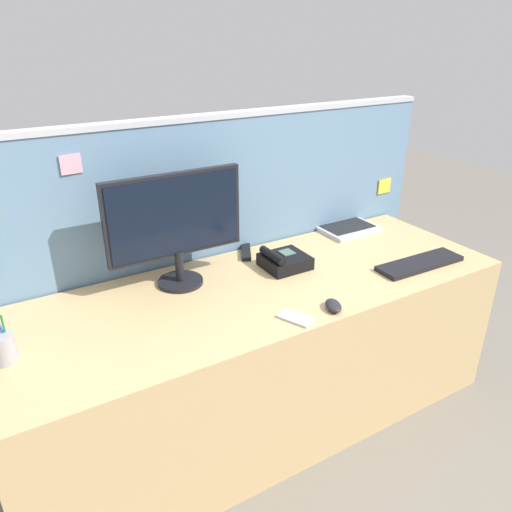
{
  "coord_description": "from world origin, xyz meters",
  "views": [
    {
      "loc": [
        -0.97,
        -1.57,
        1.7
      ],
      "look_at": [
        0.0,
        0.05,
        0.83
      ],
      "focal_mm": 34.44,
      "sensor_mm": 36.0,
      "label": 1
    }
  ],
  "objects_px": {
    "desk_phone": "(284,261)",
    "cell_phone_silver_slab": "(296,318)",
    "tv_remote": "(246,252)",
    "laptop": "(342,217)",
    "computer_mouse_right_hand": "(333,306)",
    "pen_cup": "(2,348)",
    "desktop_monitor": "(175,221)",
    "keyboard_main": "(420,263)"
  },
  "relations": [
    {
      "from": "desk_phone",
      "to": "computer_mouse_right_hand",
      "type": "xyz_separation_m",
      "value": [
        -0.04,
        -0.41,
        -0.02
      ]
    },
    {
      "from": "laptop",
      "to": "tv_remote",
      "type": "relative_size",
      "value": 1.8
    },
    {
      "from": "laptop",
      "to": "computer_mouse_right_hand",
      "type": "relative_size",
      "value": 3.06
    },
    {
      "from": "desktop_monitor",
      "to": "cell_phone_silver_slab",
      "type": "relative_size",
      "value": 4.33
    },
    {
      "from": "pen_cup",
      "to": "tv_remote",
      "type": "bearing_deg",
      "value": 16.65
    },
    {
      "from": "desk_phone",
      "to": "tv_remote",
      "type": "height_order",
      "value": "desk_phone"
    },
    {
      "from": "laptop",
      "to": "pen_cup",
      "type": "height_order",
      "value": "laptop"
    },
    {
      "from": "keyboard_main",
      "to": "computer_mouse_right_hand",
      "type": "bearing_deg",
      "value": -168.75
    },
    {
      "from": "laptop",
      "to": "tv_remote",
      "type": "xyz_separation_m",
      "value": [
        -0.63,
        -0.04,
        -0.05
      ]
    },
    {
      "from": "desk_phone",
      "to": "computer_mouse_right_hand",
      "type": "height_order",
      "value": "desk_phone"
    },
    {
      "from": "pen_cup",
      "to": "laptop",
      "type": "bearing_deg",
      "value": 12.07
    },
    {
      "from": "computer_mouse_right_hand",
      "to": "pen_cup",
      "type": "relative_size",
      "value": 0.53
    },
    {
      "from": "keyboard_main",
      "to": "laptop",
      "type": "bearing_deg",
      "value": 91.1
    },
    {
      "from": "cell_phone_silver_slab",
      "to": "tv_remote",
      "type": "distance_m",
      "value": 0.62
    },
    {
      "from": "pen_cup",
      "to": "tv_remote",
      "type": "xyz_separation_m",
      "value": [
        1.1,
        0.33,
        -0.04
      ]
    },
    {
      "from": "desk_phone",
      "to": "cell_phone_silver_slab",
      "type": "height_order",
      "value": "desk_phone"
    },
    {
      "from": "keyboard_main",
      "to": "desktop_monitor",
      "type": "bearing_deg",
      "value": 159.51
    },
    {
      "from": "cell_phone_silver_slab",
      "to": "tv_remote",
      "type": "bearing_deg",
      "value": 54.36
    },
    {
      "from": "desktop_monitor",
      "to": "computer_mouse_right_hand",
      "type": "relative_size",
      "value": 5.82
    },
    {
      "from": "desktop_monitor",
      "to": "keyboard_main",
      "type": "xyz_separation_m",
      "value": [
        1.02,
        -0.41,
        -0.27
      ]
    },
    {
      "from": "desktop_monitor",
      "to": "keyboard_main",
      "type": "height_order",
      "value": "desktop_monitor"
    },
    {
      "from": "pen_cup",
      "to": "computer_mouse_right_hand",
      "type": "bearing_deg",
      "value": -14.5
    },
    {
      "from": "computer_mouse_right_hand",
      "to": "cell_phone_silver_slab",
      "type": "bearing_deg",
      "value": -163.39
    },
    {
      "from": "tv_remote",
      "to": "desktop_monitor",
      "type": "bearing_deg",
      "value": -136.52
    },
    {
      "from": "desk_phone",
      "to": "keyboard_main",
      "type": "relative_size",
      "value": 0.45
    },
    {
      "from": "cell_phone_silver_slab",
      "to": "tv_remote",
      "type": "relative_size",
      "value": 0.79
    },
    {
      "from": "desk_phone",
      "to": "pen_cup",
      "type": "relative_size",
      "value": 1.06
    },
    {
      "from": "tv_remote",
      "to": "laptop",
      "type": "bearing_deg",
      "value": 31.59
    },
    {
      "from": "cell_phone_silver_slab",
      "to": "keyboard_main",
      "type": "bearing_deg",
      "value": -17.25
    },
    {
      "from": "desk_phone",
      "to": "pen_cup",
      "type": "height_order",
      "value": "pen_cup"
    },
    {
      "from": "computer_mouse_right_hand",
      "to": "tv_remote",
      "type": "relative_size",
      "value": 0.59
    },
    {
      "from": "computer_mouse_right_hand",
      "to": "cell_phone_silver_slab",
      "type": "xyz_separation_m",
      "value": [
        -0.17,
        0.02,
        -0.01
      ]
    },
    {
      "from": "desktop_monitor",
      "to": "tv_remote",
      "type": "distance_m",
      "value": 0.49
    },
    {
      "from": "laptop",
      "to": "pen_cup",
      "type": "xyz_separation_m",
      "value": [
        -1.73,
        -0.37,
        -0.0
      ]
    },
    {
      "from": "desktop_monitor",
      "to": "laptop",
      "type": "bearing_deg",
      "value": 8.36
    },
    {
      "from": "pen_cup",
      "to": "cell_phone_silver_slab",
      "type": "bearing_deg",
      "value": -15.92
    },
    {
      "from": "laptop",
      "to": "computer_mouse_right_hand",
      "type": "distance_m",
      "value": 0.89
    },
    {
      "from": "tv_remote",
      "to": "desk_phone",
      "type": "bearing_deg",
      "value": -42.66
    },
    {
      "from": "pen_cup",
      "to": "keyboard_main",
      "type": "bearing_deg",
      "value": -6.4
    },
    {
      "from": "computer_mouse_right_hand",
      "to": "tv_remote",
      "type": "distance_m",
      "value": 0.62
    },
    {
      "from": "desk_phone",
      "to": "keyboard_main",
      "type": "height_order",
      "value": "desk_phone"
    },
    {
      "from": "laptop",
      "to": "tv_remote",
      "type": "bearing_deg",
      "value": -176.29
    }
  ]
}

